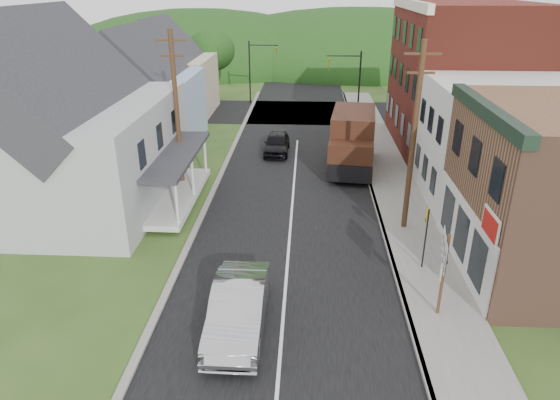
# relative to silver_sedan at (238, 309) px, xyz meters

# --- Properties ---
(ground) EXTENTS (120.00, 120.00, 0.00)m
(ground) POSITION_rel_silver_sedan_xyz_m (1.52, 4.65, -0.86)
(ground) COLOR #2D4719
(ground) RESTS_ON ground
(road) EXTENTS (9.00, 90.00, 0.02)m
(road) POSITION_rel_silver_sedan_xyz_m (1.52, 14.65, -0.86)
(road) COLOR black
(road) RESTS_ON ground
(cross_road) EXTENTS (60.00, 9.00, 0.02)m
(cross_road) POSITION_rel_silver_sedan_xyz_m (1.52, 31.65, -0.86)
(cross_road) COLOR black
(cross_road) RESTS_ON ground
(sidewalk_right) EXTENTS (2.80, 55.00, 0.15)m
(sidewalk_right) POSITION_rel_silver_sedan_xyz_m (7.42, 12.65, -0.78)
(sidewalk_right) COLOR slate
(sidewalk_right) RESTS_ON ground
(curb_right) EXTENTS (0.20, 55.00, 0.15)m
(curb_right) POSITION_rel_silver_sedan_xyz_m (6.07, 12.65, -0.78)
(curb_right) COLOR slate
(curb_right) RESTS_ON ground
(curb_left) EXTENTS (0.30, 55.00, 0.12)m
(curb_left) POSITION_rel_silver_sedan_xyz_m (-3.13, 12.65, -0.80)
(curb_left) COLOR slate
(curb_left) RESTS_ON ground
(storefront_white) EXTENTS (8.00, 7.00, 6.50)m
(storefront_white) POSITION_rel_silver_sedan_xyz_m (12.82, 12.15, 2.39)
(storefront_white) COLOR silver
(storefront_white) RESTS_ON ground
(storefront_red) EXTENTS (8.00, 12.00, 10.00)m
(storefront_red) POSITION_rel_silver_sedan_xyz_m (12.82, 21.65, 4.14)
(storefront_red) COLOR maroon
(storefront_red) RESTS_ON ground
(house_gray) EXTENTS (10.20, 12.24, 8.35)m
(house_gray) POSITION_rel_silver_sedan_xyz_m (-10.48, 10.65, 3.38)
(house_gray) COLOR #AAABAF
(house_gray) RESTS_ON ground
(house_blue) EXTENTS (7.14, 8.16, 7.28)m
(house_blue) POSITION_rel_silver_sedan_xyz_m (-9.48, 21.65, 2.83)
(house_blue) COLOR #9CB2D5
(house_blue) RESTS_ON ground
(house_cream) EXTENTS (7.14, 8.16, 7.28)m
(house_cream) POSITION_rel_silver_sedan_xyz_m (-9.98, 30.65, 2.83)
(house_cream) COLOR tan
(house_cream) RESTS_ON ground
(utility_pole_right) EXTENTS (1.60, 0.26, 9.00)m
(utility_pole_right) POSITION_rel_silver_sedan_xyz_m (7.12, 8.15, 3.80)
(utility_pole_right) COLOR #472D19
(utility_pole_right) RESTS_ON ground
(utility_pole_left) EXTENTS (1.60, 0.26, 9.00)m
(utility_pole_left) POSITION_rel_silver_sedan_xyz_m (-4.98, 12.65, 3.80)
(utility_pole_left) COLOR #472D19
(utility_pole_left) RESTS_ON ground
(traffic_signal_right) EXTENTS (2.87, 0.20, 6.00)m
(traffic_signal_right) POSITION_rel_silver_sedan_xyz_m (5.82, 28.15, 2.90)
(traffic_signal_right) COLOR black
(traffic_signal_right) RESTS_ON ground
(traffic_signal_left) EXTENTS (2.87, 0.20, 6.00)m
(traffic_signal_left) POSITION_rel_silver_sedan_xyz_m (-2.78, 35.15, 2.90)
(traffic_signal_left) COLOR black
(traffic_signal_left) RESTS_ON ground
(tree_left_b) EXTENTS (4.80, 4.80, 6.94)m
(tree_left_b) POSITION_rel_silver_sedan_xyz_m (-15.48, 16.65, 4.03)
(tree_left_b) COLOR #382616
(tree_left_b) RESTS_ON ground
(tree_left_c) EXTENTS (5.80, 5.80, 8.41)m
(tree_left_c) POSITION_rel_silver_sedan_xyz_m (-17.48, 24.65, 5.08)
(tree_left_c) COLOR #382616
(tree_left_c) RESTS_ON ground
(tree_left_d) EXTENTS (4.80, 4.80, 6.94)m
(tree_left_d) POSITION_rel_silver_sedan_xyz_m (-7.48, 36.65, 4.03)
(tree_left_d) COLOR #382616
(tree_left_d) RESTS_ON ground
(forested_ridge) EXTENTS (90.00, 30.00, 16.00)m
(forested_ridge) POSITION_rel_silver_sedan_xyz_m (1.52, 59.65, -0.86)
(forested_ridge) COLOR black
(forested_ridge) RESTS_ON ground
(silver_sedan) EXTENTS (1.82, 5.21, 1.72)m
(silver_sedan) POSITION_rel_silver_sedan_xyz_m (0.00, 0.00, 0.00)
(silver_sedan) COLOR #A9A9AE
(silver_sedan) RESTS_ON ground
(dark_sedan) EXTENTS (1.74, 4.20, 1.42)m
(dark_sedan) POSITION_rel_silver_sedan_xyz_m (0.14, 19.56, -0.15)
(dark_sedan) COLOR black
(dark_sedan) RESTS_ON ground
(delivery_van) EXTENTS (3.36, 6.82, 3.67)m
(delivery_van) POSITION_rel_silver_sedan_xyz_m (5.14, 16.68, 1.00)
(delivery_van) COLOR #32180E
(delivery_van) RESTS_ON ground
(route_sign_cluster) EXTENTS (0.40, 1.82, 3.22)m
(route_sign_cluster) POSITION_rel_silver_sedan_xyz_m (7.11, 1.14, 1.38)
(route_sign_cluster) COLOR #472D19
(route_sign_cluster) RESTS_ON sidewalk_right
(warning_sign) EXTENTS (0.32, 0.74, 2.87)m
(warning_sign) POSITION_rel_silver_sedan_xyz_m (7.20, 4.32, 1.12)
(warning_sign) COLOR black
(warning_sign) RESTS_ON sidewalk_right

